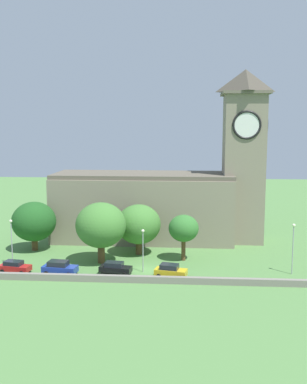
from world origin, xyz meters
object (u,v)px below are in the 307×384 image
at_px(streetlamp_west_end, 11,235).
at_px(tree_riverside_east, 101,225).
at_px(car_red, 15,267).
at_px(car_blue, 60,268).
at_px(car_black, 115,268).
at_px(tree_churchyard, 139,224).
at_px(tree_by_tower, 34,222).
at_px(church, 167,194).
at_px(car_yellow, 170,271).
at_px(streetlamp_west_mid, 143,243).
at_px(streetlamp_central, 293,241).
at_px(tree_riverside_west, 184,229).

bearing_deg(streetlamp_west_end, tree_riverside_east, 10.63).
height_order(car_red, car_blue, car_blue).
relative_size(car_black, tree_churchyard, 0.57).
distance_m(streetlamp_west_end, tree_by_tower, 8.49).
xyz_separation_m(streetlamp_west_end, tree_churchyard, (17.71, 7.39, 0.24)).
relative_size(car_red, car_black, 1.00).
relative_size(church, car_black, 8.13).
height_order(church, car_black, church).
bearing_deg(car_red, car_yellow, -1.66).
xyz_separation_m(car_blue, streetlamp_west_mid, (11.33, 1.86, 3.19)).
height_order(church, streetlamp_central, church).
distance_m(car_blue, tree_riverside_east, 8.80).
height_order(streetlamp_central, tree_riverside_east, tree_riverside_east).
xyz_separation_m(church, car_blue, (-13.89, -20.84, -7.24)).
xyz_separation_m(car_black, tree_riverside_west, (9.32, 7.09, 4.08)).
distance_m(car_yellow, streetlamp_west_mid, 5.46).
relative_size(car_yellow, streetlamp_west_mid, 0.75).
height_order(streetlamp_central, tree_riverside_west, streetlamp_central).
distance_m(streetlamp_west_mid, tree_riverside_west, 8.24).
bearing_deg(tree_by_tower, tree_riverside_west, -9.13).
xyz_separation_m(car_black, car_yellow, (7.65, -1.00, 0.09)).
bearing_deg(car_blue, tree_churchyard, 47.59).
distance_m(car_blue, car_yellow, 15.22).
bearing_deg(tree_riverside_west, streetlamp_west_end, -169.59).
relative_size(church, streetlamp_west_end, 5.45).
bearing_deg(car_black, car_yellow, -7.42).
distance_m(car_red, tree_riverside_west, 24.87).
bearing_deg(streetlamp_central, tree_by_tower, 166.57).
xyz_separation_m(church, streetlamp_central, (17.93, -18.41, -3.48)).
relative_size(car_yellow, streetlamp_central, 0.64).
xyz_separation_m(car_blue, tree_riverside_west, (16.90, 7.89, 3.96)).
xyz_separation_m(car_red, streetlamp_central, (38.30, 1.99, 3.90)).
bearing_deg(streetlamp_west_mid, tree_churchyard, 99.80).
bearing_deg(car_black, streetlamp_central, 3.84).
bearing_deg(tree_riverside_west, car_blue, -154.97).
distance_m(streetlamp_central, tree_riverside_west, 15.89).
xyz_separation_m(car_red, car_yellow, (21.70, -0.63, 0.10)).
height_order(car_blue, tree_riverside_east, tree_riverside_east).
height_order(car_blue, car_black, car_blue).
bearing_deg(car_red, car_blue, -3.83).
bearing_deg(streetlamp_central, car_red, -177.02).
bearing_deg(car_yellow, tree_riverside_east, 150.66).
bearing_deg(church, streetlamp_west_mid, -97.70).
relative_size(car_black, tree_riverside_west, 0.66).
distance_m(car_blue, tree_by_tower, 14.49).
relative_size(church, streetlamp_central, 5.27).
distance_m(car_red, streetlamp_west_mid, 18.17).
bearing_deg(streetlamp_west_end, car_blue, -22.83).
xyz_separation_m(car_red, car_black, (14.06, 0.36, 0.01)).
height_order(car_yellow, streetlamp_west_end, streetlamp_west_end).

